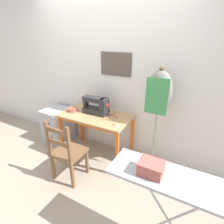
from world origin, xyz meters
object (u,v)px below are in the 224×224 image
(fabric_bowl, at_px, (72,109))
(thread_spool_mid_table, at_px, (115,114))
(sewing_machine, at_px, (97,106))
(thread_spool_far_edge, at_px, (116,116))
(wooden_chair, at_px, (67,152))
(thread_spool_near_machine, at_px, (110,115))
(scissors, at_px, (115,125))
(filing_cabinet, at_px, (58,125))
(storage_box, at_px, (151,168))
(ironing_board, at_px, (175,184))
(dress_form, at_px, (159,98))

(fabric_bowl, relative_size, thread_spool_mid_table, 4.23)
(sewing_machine, xyz_separation_m, fabric_bowl, (-0.39, -0.11, -0.09))
(thread_spool_far_edge, distance_m, wooden_chair, 0.86)
(fabric_bowl, relative_size, thread_spool_near_machine, 3.64)
(scissors, xyz_separation_m, thread_spool_far_edge, (-0.10, 0.24, 0.02))
(thread_spool_near_machine, height_order, filing_cabinet, thread_spool_near_machine)
(scissors, xyz_separation_m, wooden_chair, (-0.49, -0.44, -0.33))
(wooden_chair, bearing_deg, scissors, 41.68)
(sewing_machine, xyz_separation_m, thread_spool_near_machine, (0.23, 0.02, -0.11))
(scissors, bearing_deg, sewing_machine, 152.75)
(fabric_bowl, xyz_separation_m, wooden_chair, (0.33, -0.55, -0.36))
(filing_cabinet, distance_m, storage_box, 2.38)
(sewing_machine, height_order, ironing_board, sewing_machine)
(fabric_bowl, bearing_deg, scissors, -7.69)
(scissors, bearing_deg, filing_cabinet, 169.92)
(thread_spool_mid_table, bearing_deg, thread_spool_far_edge, -43.81)
(thread_spool_far_edge, height_order, dress_form, dress_form)
(ironing_board, bearing_deg, wooden_chair, 166.75)
(thread_spool_near_machine, bearing_deg, scissors, -49.62)
(scissors, height_order, storage_box, storage_box)
(sewing_machine, height_order, fabric_bowl, sewing_machine)
(thread_spool_far_edge, height_order, filing_cabinet, thread_spool_far_edge)
(wooden_chair, height_order, storage_box, storage_box)
(thread_spool_mid_table, bearing_deg, ironing_board, -44.91)
(wooden_chair, xyz_separation_m, filing_cabinet, (-0.84, 0.68, -0.11))
(filing_cabinet, bearing_deg, dress_form, 2.35)
(filing_cabinet, relative_size, storage_box, 3.30)
(scissors, relative_size, ironing_board, 0.14)
(thread_spool_mid_table, height_order, storage_box, storage_box)
(scissors, xyz_separation_m, thread_spool_mid_table, (-0.15, 0.29, 0.02))
(thread_spool_mid_table, bearing_deg, thread_spool_near_machine, -143.89)
(thread_spool_mid_table, xyz_separation_m, storage_box, (0.87, -1.09, 0.18))
(thread_spool_mid_table, distance_m, storage_box, 1.40)
(filing_cabinet, height_order, ironing_board, ironing_board)
(thread_spool_far_edge, bearing_deg, sewing_machine, -177.95)
(thread_spool_near_machine, distance_m, filing_cabinet, 1.21)
(fabric_bowl, bearing_deg, filing_cabinet, 166.03)
(thread_spool_near_machine, bearing_deg, ironing_board, -42.36)
(thread_spool_mid_table, relative_size, ironing_board, 0.04)
(wooden_chair, bearing_deg, storage_box, -16.62)
(thread_spool_near_machine, bearing_deg, wooden_chair, -112.55)
(storage_box, bearing_deg, filing_cabinet, 153.12)
(fabric_bowl, distance_m, filing_cabinet, 0.69)
(thread_spool_near_machine, distance_m, wooden_chair, 0.82)
(thread_spool_mid_table, xyz_separation_m, filing_cabinet, (-1.18, -0.05, -0.45))
(filing_cabinet, distance_m, ironing_board, 2.50)
(scissors, height_order, thread_spool_far_edge, thread_spool_far_edge)
(thread_spool_mid_table, distance_m, thread_spool_far_edge, 0.07)
(ironing_board, bearing_deg, filing_cabinet, 155.77)
(wooden_chair, distance_m, filing_cabinet, 1.08)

